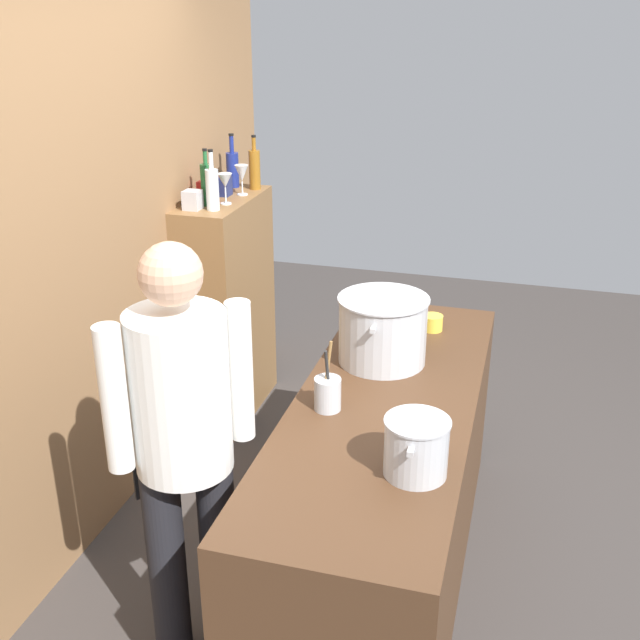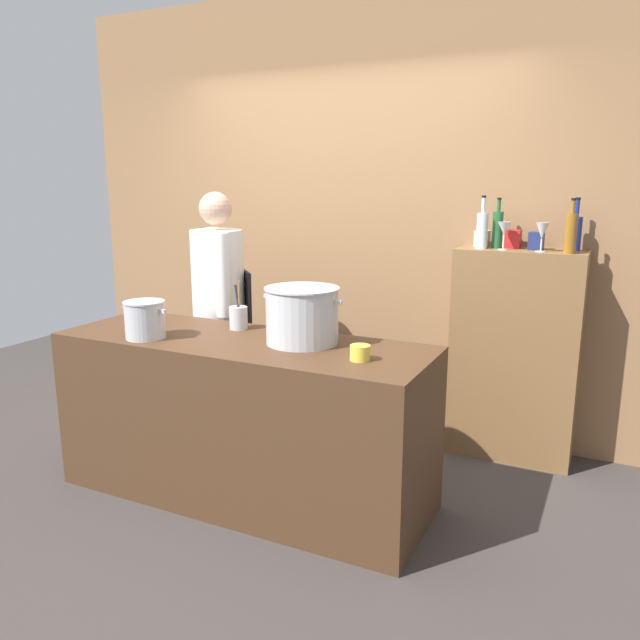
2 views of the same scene
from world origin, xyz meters
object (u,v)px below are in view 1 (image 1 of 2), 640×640
at_px(spice_tin_red, 207,191).
at_px(wine_glass_wide, 242,174).
at_px(chef, 183,434).
at_px(butter_jar, 433,323).
at_px(wine_bottle_green, 207,184).
at_px(spice_tin_silver, 192,200).
at_px(wine_glass_tall, 225,182).
at_px(spice_tin_navy, 223,186).
at_px(wine_bottle_clear, 212,188).
at_px(wine_bottle_amber, 255,169).
at_px(wine_bottle_cobalt, 233,168).
at_px(stockpot_large, 383,330).
at_px(utensil_crock, 328,393).
at_px(stockpot_small, 416,447).

bearing_deg(spice_tin_red, wine_glass_wide, -36.80).
bearing_deg(chef, butter_jar, -161.50).
relative_size(wine_bottle_green, spice_tin_silver, 3.01).
bearing_deg(wine_glass_tall, spice_tin_navy, 27.02).
height_order(butter_jar, wine_bottle_clear, wine_bottle_clear).
relative_size(wine_bottle_amber, wine_glass_tall, 1.87).
height_order(wine_bottle_clear, wine_glass_wide, wine_bottle_clear).
distance_m(wine_bottle_cobalt, wine_glass_tall, 0.40).
bearing_deg(spice_tin_red, stockpot_large, -126.18).
xyz_separation_m(wine_bottle_clear, spice_tin_silver, (-0.02, 0.11, -0.07)).
xyz_separation_m(utensil_crock, wine_bottle_amber, (1.66, 0.89, 0.47)).
distance_m(wine_bottle_cobalt, wine_bottle_clear, 0.53).
relative_size(wine_bottle_green, spice_tin_red, 2.74).
relative_size(wine_bottle_cobalt, wine_glass_tall, 1.87).
bearing_deg(utensil_crock, butter_jar, -17.88).
xyz_separation_m(stockpot_large, wine_glass_wide, (1.03, 1.03, 0.39)).
height_order(stockpot_large, wine_bottle_amber, wine_bottle_amber).
bearing_deg(spice_tin_red, wine_bottle_cobalt, -1.92).
bearing_deg(wine_bottle_green, butter_jar, -105.83).
xyz_separation_m(wine_bottle_clear, wine_glass_tall, (0.13, -0.02, 0.01)).
height_order(stockpot_large, butter_jar, stockpot_large).
xyz_separation_m(wine_bottle_amber, wine_glass_tall, (-0.37, 0.03, 0.00)).
bearing_deg(butter_jar, chef, 151.85).
relative_size(wine_glass_wide, spice_tin_silver, 1.68).
bearing_deg(spice_tin_red, butter_jar, -108.95).
bearing_deg(wine_glass_tall, spice_tin_silver, 140.67).
relative_size(spice_tin_silver, spice_tin_red, 0.91).
relative_size(stockpot_small, wine_bottle_green, 0.93).
bearing_deg(wine_glass_tall, wine_bottle_cobalt, 16.11).
relative_size(wine_bottle_green, wine_glass_wide, 1.79).
height_order(chef, wine_glass_wide, chef).
distance_m(butter_jar, wine_bottle_cobalt, 1.62).
bearing_deg(stockpot_small, wine_glass_wide, 35.42).
bearing_deg(chef, wine_glass_wide, -118.58).
distance_m(wine_glass_wide, spice_tin_silver, 0.40).
relative_size(wine_bottle_amber, spice_tin_silver, 3.07).
bearing_deg(wine_bottle_amber, wine_bottle_clear, 174.67).
bearing_deg(utensil_crock, wine_bottle_cobalt, 31.81).
relative_size(chef, stockpot_large, 3.70).
relative_size(wine_bottle_cobalt, wine_glass_wide, 1.83).
bearing_deg(stockpot_small, stockpot_large, 19.06).
bearing_deg(wine_bottle_amber, wine_bottle_cobalt, 84.85).
distance_m(stockpot_large, utensil_crock, 0.49).
height_order(stockpot_large, wine_bottle_cobalt, wine_bottle_cobalt).
xyz_separation_m(stockpot_small, spice_tin_red, (1.66, 1.44, 0.38)).
relative_size(stockpot_small, wine_glass_wide, 1.68).
xyz_separation_m(chef, wine_bottle_clear, (1.57, 0.53, 0.48)).
xyz_separation_m(wine_glass_wide, spice_tin_red, (-0.18, 0.13, -0.06)).
relative_size(wine_bottle_green, spice_tin_navy, 2.87).
bearing_deg(spice_tin_red, chef, -159.76).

